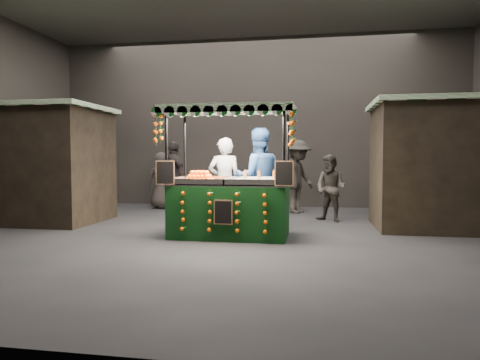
# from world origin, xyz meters

# --- Properties ---
(ground) EXTENTS (12.00, 12.00, 0.00)m
(ground) POSITION_xyz_m (0.00, 0.00, 0.00)
(ground) COLOR black
(ground) RESTS_ON ground
(market_hall) EXTENTS (12.10, 10.10, 5.05)m
(market_hall) POSITION_xyz_m (0.00, 0.00, 3.38)
(market_hall) COLOR black
(market_hall) RESTS_ON ground
(neighbour_stall_left) EXTENTS (3.00, 2.20, 2.60)m
(neighbour_stall_left) POSITION_xyz_m (-4.40, 1.00, 1.31)
(neighbour_stall_left) COLOR black
(neighbour_stall_left) RESTS_ON ground
(neighbour_stall_right) EXTENTS (3.00, 2.20, 2.60)m
(neighbour_stall_right) POSITION_xyz_m (4.40, 1.50, 1.31)
(neighbour_stall_right) COLOR black
(neighbour_stall_right) RESTS_ON ground
(juice_stall) EXTENTS (2.44, 1.43, 2.36)m
(juice_stall) POSITION_xyz_m (0.24, -0.15, 0.73)
(juice_stall) COLOR black
(juice_stall) RESTS_ON ground
(vendor_grey) EXTENTS (0.74, 0.55, 1.86)m
(vendor_grey) POSITION_xyz_m (-0.10, 0.96, 0.93)
(vendor_grey) COLOR #929297
(vendor_grey) RESTS_ON ground
(vendor_blue) EXTENTS (1.20, 1.06, 2.06)m
(vendor_blue) POSITION_xyz_m (0.61, 0.92, 1.03)
(vendor_blue) COLOR navy
(vendor_blue) RESTS_ON ground
(shopper_0) EXTENTS (0.70, 0.57, 1.65)m
(shopper_0) POSITION_xyz_m (-3.75, 2.23, 0.82)
(shopper_0) COLOR #2C2523
(shopper_0) RESTS_ON ground
(shopper_1) EXTENTS (0.93, 0.88, 1.52)m
(shopper_1) POSITION_xyz_m (2.12, 2.11, 0.76)
(shopper_1) COLOR #2C2723
(shopper_1) RESTS_ON ground
(shopper_2) EXTENTS (1.16, 1.07, 1.91)m
(shopper_2) POSITION_xyz_m (-2.14, 3.78, 0.95)
(shopper_2) COLOR #2B2423
(shopper_2) RESTS_ON ground
(shopper_3) EXTENTS (1.24, 1.42, 1.91)m
(shopper_3) POSITION_xyz_m (1.33, 3.56, 0.95)
(shopper_3) COLOR #282420
(shopper_3) RESTS_ON ground
(shopper_4) EXTENTS (0.87, 0.66, 1.61)m
(shopper_4) POSITION_xyz_m (-2.53, 3.84, 0.80)
(shopper_4) COLOR black
(shopper_4) RESTS_ON ground
(shopper_5) EXTENTS (1.00, 1.65, 1.69)m
(shopper_5) POSITION_xyz_m (4.19, 3.73, 0.85)
(shopper_5) COLOR #282320
(shopper_5) RESTS_ON ground
(shopper_6) EXTENTS (0.51, 0.67, 1.64)m
(shopper_6) POSITION_xyz_m (0.37, 3.48, 0.82)
(shopper_6) COLOR black
(shopper_6) RESTS_ON ground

